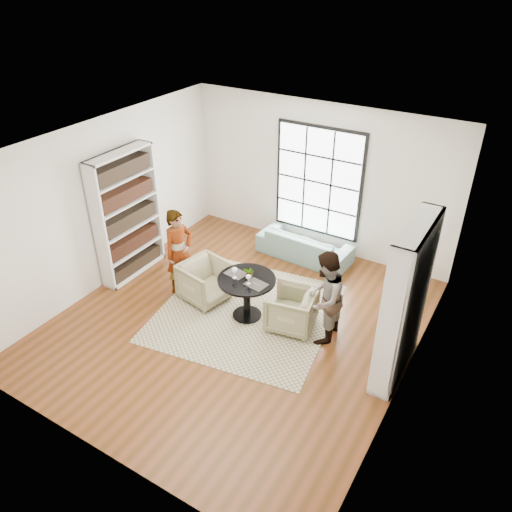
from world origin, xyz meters
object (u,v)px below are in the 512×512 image
Objects in this scene: armchair_left at (206,281)px; armchair_right at (291,309)px; person_left at (179,252)px; flower_centerpiece at (249,273)px; person_right at (324,298)px; wine_glass_left at (235,270)px; pedestal_table at (247,289)px; wine_glass_right at (248,277)px; sofa at (305,245)px.

armchair_left is 1.04× the size of armchair_right.
person_left reaches higher than flower_centerpiece.
person_right is 7.73× the size of wine_glass_left.
armchair_left is 1.65m from armchair_right.
flower_centerpiece reaches higher than armchair_right.
pedestal_table is 4.51× the size of flower_centerpiece.
person_left reaches higher than wine_glass_right.
armchair_left is at bearing 168.52° from wine_glass_left.
person_left is (-2.20, -0.08, 0.45)m from armchair_right.
person_right is at bearing 79.74° from armchair_right.
armchair_left is 2.24m from person_right.
flower_centerpiece reaches higher than wine_glass_left.
armchair_right is at bearing -75.59° from armchair_left.
person_right is (2.20, 0.08, 0.42)m from armchair_left.
armchair_left is at bearing -92.15° from person_right.
person_right is at bearing 8.65° from wine_glass_left.
person_left is (-1.41, -2.17, 0.52)m from sofa.
armchair_left is (-0.86, -2.17, 0.08)m from sofa.
sofa is 2.43m from wine_glass_right.
person_left is (-0.55, 0.00, 0.44)m from armchair_left.
wine_glass_left reaches higher than armchair_left.
person_left reaches higher than sofa.
person_left reaches higher than pedestal_table.
pedestal_table is 0.80m from armchair_right.
person_right is at bearing 5.04° from flower_centerpiece.
person_left is at bearing -98.12° from armchair_right.
person_right is 1.24m from wine_glass_right.
armchair_left is 1.05m from flower_centerpiece.
person_right is 1.28m from flower_centerpiece.
armchair_left is (-0.89, 0.06, -0.19)m from pedestal_table.
sofa is 9.38× the size of wine_glass_left.
person_left is at bearing 59.99° from sofa.
sofa is at bearing 91.51° from flower_centerpiece.
armchair_right is 1.12m from wine_glass_left.
armchair_left is at bearing 71.38° from sofa.
wine_glass_right is 0.86× the size of flower_centerpiece.
pedestal_table is at bearing -87.92° from person_right.
person_left reaches higher than wine_glass_left.
armchair_right is (0.78, -2.09, 0.07)m from sofa.
wine_glass_right is at bearing -78.67° from armchair_right.
person_left is 8.74× the size of wine_glass_right.
wine_glass_right reaches higher than sofa.
person_right is (0.55, 0.00, 0.44)m from armchair_right.
pedestal_table reaches higher than armchair_right.
person_left is 1.56m from wine_glass_right.
armchair_left is 0.50× the size of person_left.
wine_glass_right is (0.10, -0.11, 0.34)m from pedestal_table.
person_left is at bearing 101.56° from armchair_left.
wine_glass_left is at bearing -151.61° from flower_centerpiece.
person_right is at bearing -76.30° from armchair_left.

